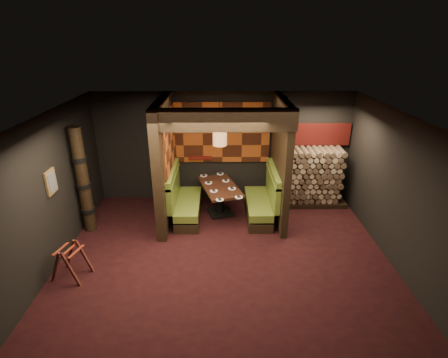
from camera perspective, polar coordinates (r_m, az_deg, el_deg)
floor at (r=7.21m, az=0.12°, el=-12.64°), size 6.50×5.50×0.02m
ceiling at (r=6.00m, az=0.15°, el=10.19°), size 6.50×5.50×0.02m
wall_back at (r=9.05m, az=-0.11°, el=5.24°), size 6.50×0.02×2.85m
wall_front at (r=4.15m, az=0.69°, el=-18.84°), size 6.50×0.02×2.85m
wall_left at (r=7.21m, az=-26.76°, el=-2.16°), size 0.02×5.50×2.85m
wall_right at (r=7.29m, az=26.72°, el=-1.91°), size 0.02×5.50×2.85m
partition_left at (r=8.10m, az=-9.64°, el=2.72°), size 0.20×2.20×2.85m
partition_right at (r=8.16m, az=9.14°, el=2.92°), size 0.15×2.10×2.85m
header_beam at (r=6.73m, az=-0.16°, el=9.62°), size 2.85×0.18×0.44m
tapa_back_panel at (r=8.88m, az=-0.27°, el=7.57°), size 2.40×0.06×1.55m
tapa_side_panel at (r=8.11m, az=-8.82°, el=5.98°), size 0.04×1.85×1.45m
lacquer_shelf at (r=9.03m, az=-3.91°, el=3.52°), size 0.60×0.12×0.07m
booth_bench_left at (r=8.45m, az=-6.57°, el=-3.78°), size 0.68×1.60×1.14m
booth_bench_right at (r=8.47m, az=6.30°, el=-3.71°), size 0.68×1.60×1.14m
dining_table at (r=8.51m, az=-0.64°, el=-2.58°), size 1.14×1.58×0.75m
place_settings at (r=8.40m, az=-0.65°, el=-1.07°), size 1.02×1.70×0.03m
pendant_lamp at (r=7.92m, az=-0.69°, el=7.11°), size 0.32×0.32×1.06m
framed_picture at (r=7.20m, az=-26.40°, el=-0.43°), size 0.05×0.36×0.46m
luggage_rack at (r=7.10m, az=-23.79°, el=-12.05°), size 0.73×0.60×0.69m
totem_column at (r=8.14m, az=-22.00°, el=-0.42°), size 0.31×0.31×2.40m
firewood_stack at (r=9.21m, az=14.29°, el=0.34°), size 1.73×0.70×1.50m
mosaic_header at (r=9.18m, az=14.43°, el=7.08°), size 1.83×0.10×0.56m
bay_front_post at (r=8.42m, az=9.47°, el=3.53°), size 0.08×0.08×2.85m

